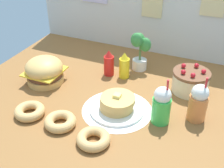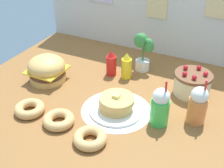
% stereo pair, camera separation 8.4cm
% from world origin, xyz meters
% --- Properties ---
extents(ground_plane, '(2.23, 1.92, 0.02)m').
position_xyz_m(ground_plane, '(0.00, 0.00, -0.01)').
color(ground_plane, brown).
extents(back_wall, '(2.23, 0.04, 0.87)m').
position_xyz_m(back_wall, '(-0.00, 0.96, 0.44)').
color(back_wall, beige).
rests_on(back_wall, ground_plane).
extents(doily_mat, '(0.48, 0.48, 0.00)m').
position_xyz_m(doily_mat, '(0.07, -0.02, 0.00)').
color(doily_mat, white).
rests_on(doily_mat, ground_plane).
extents(burger, '(0.29, 0.29, 0.21)m').
position_xyz_m(burger, '(-0.59, 0.10, 0.10)').
color(burger, '#DBA859').
rests_on(burger, ground_plane).
extents(pancake_stack, '(0.37, 0.37, 0.13)m').
position_xyz_m(pancake_stack, '(0.07, -0.02, 0.05)').
color(pancake_stack, white).
rests_on(pancake_stack, doily_mat).
extents(layer_cake, '(0.27, 0.27, 0.20)m').
position_xyz_m(layer_cake, '(0.48, 0.42, 0.08)').
color(layer_cake, beige).
rests_on(layer_cake, ground_plane).
extents(ketchup_bottle, '(0.08, 0.08, 0.22)m').
position_xyz_m(ketchup_bottle, '(-0.17, 0.40, 0.10)').
color(ketchup_bottle, red).
rests_on(ketchup_bottle, ground_plane).
extents(mustard_bottle, '(0.08, 0.08, 0.22)m').
position_xyz_m(mustard_bottle, '(-0.04, 0.41, 0.10)').
color(mustard_bottle, yellow).
rests_on(mustard_bottle, ground_plane).
extents(cream_soda_cup, '(0.12, 0.12, 0.33)m').
position_xyz_m(cream_soda_cup, '(0.37, -0.02, 0.13)').
color(cream_soda_cup, green).
rests_on(cream_soda_cup, ground_plane).
extents(orange_float_cup, '(0.12, 0.12, 0.33)m').
position_xyz_m(orange_float_cup, '(0.58, 0.10, 0.13)').
color(orange_float_cup, orange).
rests_on(orange_float_cup, ground_plane).
extents(donut_pink_glaze, '(0.20, 0.20, 0.06)m').
position_xyz_m(donut_pink_glaze, '(-0.44, -0.30, 0.03)').
color(donut_pink_glaze, tan).
rests_on(donut_pink_glaze, ground_plane).
extents(donut_chocolate, '(0.20, 0.20, 0.06)m').
position_xyz_m(donut_chocolate, '(-0.20, -0.31, 0.03)').
color(donut_chocolate, tan).
rests_on(donut_chocolate, ground_plane).
extents(donut_vanilla, '(0.20, 0.20, 0.06)m').
position_xyz_m(donut_vanilla, '(0.07, -0.37, 0.03)').
color(donut_vanilla, tan).
rests_on(donut_vanilla, ground_plane).
extents(potted_plant, '(0.16, 0.13, 0.33)m').
position_xyz_m(potted_plant, '(0.02, 0.59, 0.18)').
color(potted_plant, white).
rests_on(potted_plant, ground_plane).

